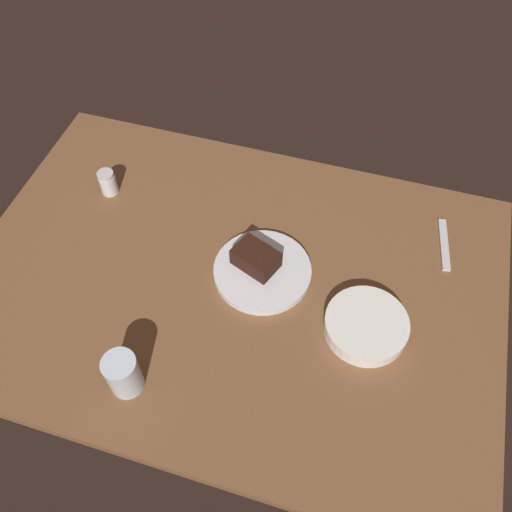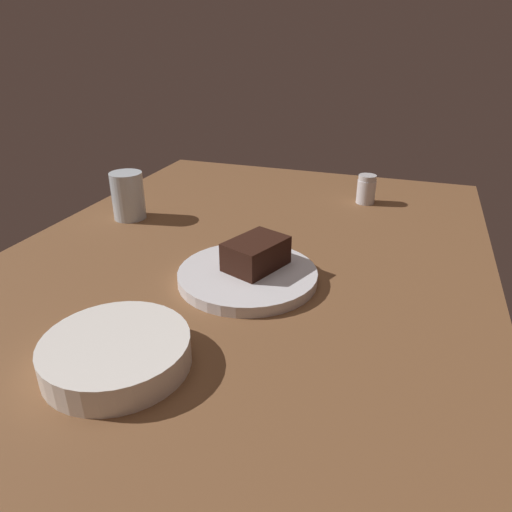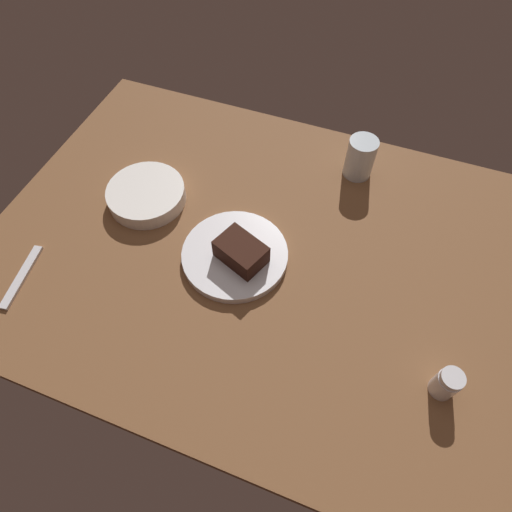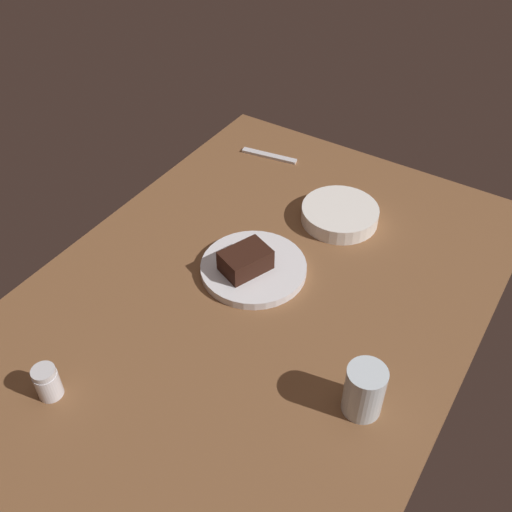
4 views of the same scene
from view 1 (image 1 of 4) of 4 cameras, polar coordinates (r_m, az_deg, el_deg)
dining_table at (r=122.08cm, az=-2.58°, el=-2.95°), size 120.00×84.00×3.00cm
dessert_plate at (r=120.97cm, az=0.69°, el=-1.61°), size 22.13×22.13×1.78cm
chocolate_cake_slice at (r=119.05cm, az=-0.01°, el=-0.24°), size 11.54×9.85×4.64cm
salt_shaker at (r=139.83cm, az=-15.48°, el=7.55°), size 4.24×4.24×6.53cm
water_glass at (r=107.82cm, az=-13.94°, el=-12.07°), size 6.70×6.70×9.80cm
side_bowl at (r=115.11cm, az=11.62°, el=-7.26°), size 17.55×17.55×3.59cm
dessert_spoon at (r=133.56cm, az=19.38°, el=1.18°), size 4.19×15.09×0.70cm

